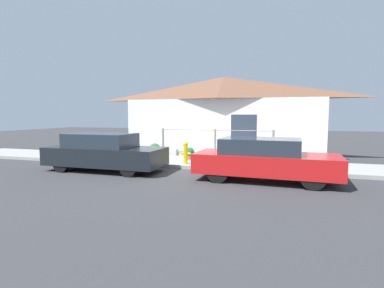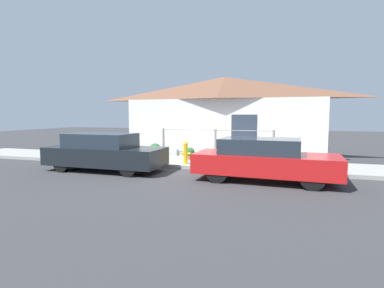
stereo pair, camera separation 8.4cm
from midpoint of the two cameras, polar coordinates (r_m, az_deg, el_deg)
ground_plane at (r=10.77m, az=1.90°, el=-4.99°), size 60.00×60.00×0.00m
sidewalk at (r=11.89m, az=3.47°, el=-3.66°), size 24.00×2.39×0.13m
house at (r=14.37m, az=6.20°, el=9.67°), size 9.39×2.23×3.76m
fence at (r=12.81m, az=4.64°, el=0.36°), size 4.90×0.10×1.24m
car_left at (r=11.01m, az=-16.16°, el=-1.49°), size 4.20×1.62×1.32m
car_right at (r=9.18m, az=13.81°, el=-2.85°), size 4.23×1.82×1.28m
fire_hydrant at (r=11.20m, az=-1.03°, el=-1.58°), size 0.40×0.18×0.85m
potted_plant_near_hydrant at (r=12.36m, az=-0.19°, el=-1.70°), size 0.37×0.37×0.50m
potted_plant_by_fence at (r=12.95m, az=-6.87°, el=-1.09°), size 0.51×0.51×0.62m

